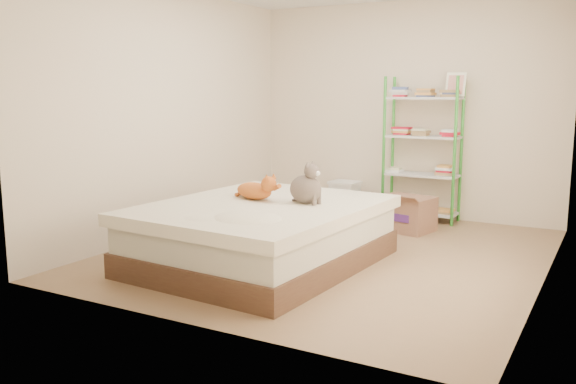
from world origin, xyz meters
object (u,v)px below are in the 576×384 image
Objects in this scene: bed at (262,234)px; white_bin at (345,197)px; orange_cat at (254,189)px; shelf_unit at (423,151)px; cardboard_box at (406,213)px; grey_cat at (306,183)px.

white_bin is at bearing 100.52° from bed.
bed is at bearing -24.23° from orange_cat.
cardboard_box is at bearing -87.76° from shelf_unit.
bed reaches higher than cardboard_box.
bed is at bearing -105.17° from shelf_unit.
shelf_unit is 1.17m from white_bin.
cardboard_box is 1.56× the size of white_bin.
orange_cat is 2.01m from cardboard_box.
orange_cat is 2.38m from white_bin.
shelf_unit is (0.69, 2.53, 0.56)m from bed.
shelf_unit is at bearing 1.81° from white_bin.
bed is 2.52m from white_bin.
grey_cat reaches higher than white_bin.
white_bin is (-0.62, 2.29, -0.53)m from grey_cat.
grey_cat is at bearing 35.68° from bed.
orange_cat is (-0.18, 0.16, 0.37)m from bed.
cardboard_box is 1.17m from white_bin.
cardboard_box is (0.02, -0.63, -0.64)m from shelf_unit.
grey_cat is at bearing -98.70° from shelf_unit.
cardboard_box is at bearing 80.67° from orange_cat.
white_bin is at bearing 110.58° from orange_cat.
shelf_unit reaches higher than grey_cat.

